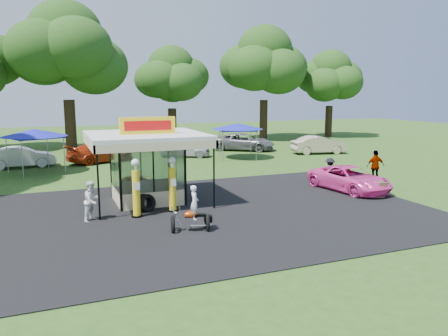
{
  "coord_description": "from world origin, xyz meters",
  "views": [
    {
      "loc": [
        -6.28,
        -15.84,
        5.25
      ],
      "look_at": [
        1.66,
        4.0,
        1.6
      ],
      "focal_mm": 35.0,
      "sensor_mm": 36.0,
      "label": 1
    }
  ],
  "objects": [
    {
      "name": "motorcycle",
      "position": [
        -1.36,
        -0.36,
        0.73
      ],
      "size": [
        1.66,
        1.05,
        1.89
      ],
      "rotation": [
        0.0,
        0.0,
        -0.22
      ],
      "color": "black",
      "rests_on": "ground"
    },
    {
      "name": "spectator_east_a",
      "position": [
        8.6,
        4.89,
        0.81
      ],
      "size": [
        1.18,
        1.13,
        1.61
      ],
      "primitive_type": "imported",
      "rotation": [
        0.0,
        0.0,
        3.85
      ],
      "color": "black",
      "rests_on": "ground"
    },
    {
      "name": "bg_car_a",
      "position": [
        -8.28,
        18.38,
        0.76
      ],
      "size": [
        4.68,
        1.87,
        1.51
      ],
      "primitive_type": "imported",
      "rotation": [
        0.0,
        0.0,
        1.63
      ],
      "color": "silver",
      "rests_on": "ground"
    },
    {
      "name": "gas_station_kiosk",
      "position": [
        -2.0,
        4.99,
        1.78
      ],
      "size": [
        5.4,
        5.4,
        4.18
      ],
      "color": "white",
      "rests_on": "ground"
    },
    {
      "name": "spectator_east_b",
      "position": [
        11.79,
        4.78,
        0.96
      ],
      "size": [
        1.2,
        0.71,
        1.92
      ],
      "primitive_type": "imported",
      "rotation": [
        0.0,
        0.0,
        2.91
      ],
      "color": "gray",
      "rests_on": "ground"
    },
    {
      "name": "bg_car_d",
      "position": [
        10.55,
        21.22,
        0.8
      ],
      "size": [
        6.19,
        5.49,
        1.59
      ],
      "primitive_type": "imported",
      "rotation": [
        0.0,
        0.0,
        0.95
      ],
      "color": "slate",
      "rests_on": "ground"
    },
    {
      "name": "pink_sedan",
      "position": [
        8.75,
        3.27,
        0.68
      ],
      "size": [
        2.85,
        5.11,
        1.35
      ],
      "primitive_type": "imported",
      "rotation": [
        0.0,
        0.0,
        0.13
      ],
      "color": "#FF45AC",
      "rests_on": "ground"
    },
    {
      "name": "bg_car_e",
      "position": [
        15.76,
        16.62,
        0.79
      ],
      "size": [
        5.01,
        2.51,
        1.58
      ],
      "primitive_type": "imported",
      "rotation": [
        0.0,
        0.0,
        1.39
      ],
      "color": "#BEA991",
      "rests_on": "ground"
    },
    {
      "name": "ground",
      "position": [
        0.0,
        0.0,
        0.0
      ],
      "size": [
        120.0,
        120.0,
        0.0
      ],
      "primitive_type": "plane",
      "color": "#294B17",
      "rests_on": "ground"
    },
    {
      "name": "spare_tires",
      "position": [
        -2.46,
        3.15,
        0.41
      ],
      "size": [
        1.05,
        0.86,
        0.84
      ],
      "rotation": [
        0.0,
        0.0,
        0.4
      ],
      "color": "black",
      "rests_on": "ground"
    },
    {
      "name": "tent_east",
      "position": [
        7.92,
        16.69,
        2.62
      ],
      "size": [
        4.14,
        4.14,
        2.89
      ],
      "rotation": [
        0.0,
        0.0,
        -0.28
      ],
      "color": "gray",
      "rests_on": "ground"
    },
    {
      "name": "kiosk_car",
      "position": [
        -2.0,
        7.2,
        0.48
      ],
      "size": [
        2.82,
        1.13,
        0.96
      ],
      "primitive_type": "imported",
      "rotation": [
        0.0,
        0.0,
        1.57
      ],
      "color": "yellow",
      "rests_on": "ground"
    },
    {
      "name": "spectator_west",
      "position": [
        -4.82,
        2.57,
        0.85
      ],
      "size": [
        1.04,
        1.04,
        1.7
      ],
      "primitive_type": "imported",
      "rotation": [
        0.0,
        0.0,
        0.8
      ],
      "color": "white",
      "rests_on": "ground"
    },
    {
      "name": "a_frame_sign",
      "position": [
        9.13,
        1.24,
        0.44
      ],
      "size": [
        0.51,
        0.5,
        0.87
      ],
      "rotation": [
        0.0,
        0.0,
        -0.15
      ],
      "color": "#593819",
      "rests_on": "ground"
    },
    {
      "name": "oak_far_e",
      "position": [
        16.81,
        29.54,
        8.05
      ],
      "size": [
        10.59,
        10.59,
        12.61
      ],
      "color": "black",
      "rests_on": "ground"
    },
    {
      "name": "asphalt_apron",
      "position": [
        0.0,
        2.0,
        0.02
      ],
      "size": [
        20.0,
        14.0,
        0.04
      ],
      "primitive_type": "cube",
      "color": "black",
      "rests_on": "ground"
    },
    {
      "name": "bg_car_b",
      "position": [
        -2.75,
        18.68,
        0.75
      ],
      "size": [
        5.55,
        3.95,
        1.49
      ],
      "primitive_type": "imported",
      "rotation": [
        0.0,
        0.0,
        1.98
      ],
      "color": "#AF2D0D",
      "rests_on": "ground"
    },
    {
      "name": "tent_west",
      "position": [
        -7.24,
        15.69,
        2.67
      ],
      "size": [
        4.21,
        4.21,
        2.95
      ],
      "rotation": [
        0.0,
        0.0,
        0.39
      ],
      "color": "gray",
      "rests_on": "ground"
    },
    {
      "name": "gas_pump_left",
      "position": [
        -3.02,
        2.35,
        1.22
      ],
      "size": [
        0.48,
        0.48,
        2.56
      ],
      "color": "black",
      "rests_on": "ground"
    },
    {
      "name": "oak_far_d",
      "position": [
        6.35,
        31.05,
        6.48
      ],
      "size": [
        8.54,
        8.54,
        10.16
      ],
      "color": "black",
      "rests_on": "ground"
    },
    {
      "name": "oak_far_c",
      "position": [
        -4.44,
        27.37,
        8.43
      ],
      "size": [
        11.27,
        11.27,
        13.29
      ],
      "color": "black",
      "rests_on": "ground"
    },
    {
      "name": "oak_far_f",
      "position": [
        25.79,
        29.51,
        6.6
      ],
      "size": [
        8.53,
        8.53,
        10.28
      ],
      "color": "black",
      "rests_on": "ground"
    },
    {
      "name": "gas_pump_right",
      "position": [
        -1.35,
        2.67,
        1.2
      ],
      "size": [
        0.47,
        0.47,
        2.51
      ],
      "color": "black",
      "rests_on": "ground"
    },
    {
      "name": "bg_car_c",
      "position": [
        4.2,
        19.12,
        0.71
      ],
      "size": [
        4.47,
        3.36,
        1.42
      ],
      "primitive_type": "imported",
      "rotation": [
        0.0,
        0.0,
        1.11
      ],
      "color": "#B8B8BD",
      "rests_on": "ground"
    }
  ]
}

